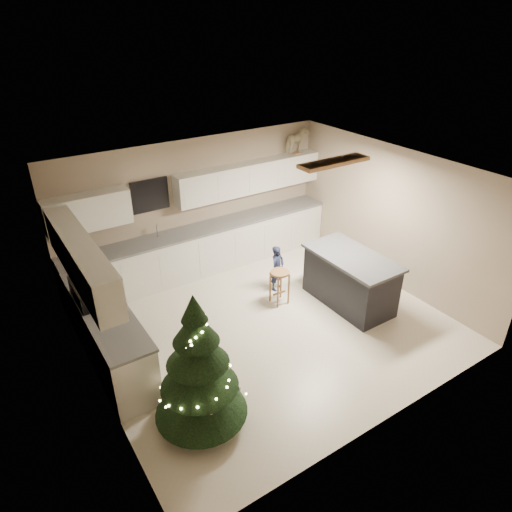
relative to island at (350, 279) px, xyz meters
name	(u,v)px	position (x,y,z in m)	size (l,w,h in m)	color
ground_plane	(267,324)	(-1.58, 0.25, -0.48)	(5.50, 5.50, 0.00)	beige
room_shell	(270,230)	(-1.56, 0.25, 1.27)	(5.52, 5.02, 2.61)	gray
cabinetry	(173,260)	(-2.49, 1.89, 0.28)	(5.50, 3.20, 2.00)	silver
island	(350,279)	(0.00, 0.00, 0.00)	(0.90, 1.70, 0.95)	black
bar_stool	(280,279)	(-1.03, 0.68, 0.00)	(0.33, 0.33, 0.64)	#956940
christmas_tree	(199,374)	(-3.43, -0.97, 0.32)	(1.21, 1.17, 1.94)	#3F2816
toddler	(277,268)	(-0.80, 1.07, -0.04)	(0.32, 0.21, 0.89)	#141B33
rocking_horse	(297,141)	(0.72, 2.57, 1.79)	(0.64, 0.44, 0.51)	#956940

